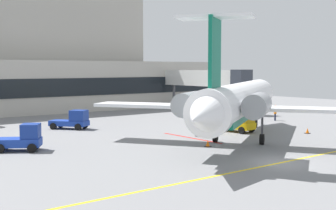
{
  "coord_description": "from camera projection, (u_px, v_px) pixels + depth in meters",
  "views": [
    {
      "loc": [
        -24.74,
        -19.41,
        6.43
      ],
      "look_at": [
        1.49,
        13.84,
        3.0
      ],
      "focal_mm": 48.52,
      "sensor_mm": 36.0,
      "label": 1
    }
  ],
  "objects": [
    {
      "name": "pushback_tractor",
      "position": [
        73.0,
        120.0,
        48.05
      ],
      "size": [
        3.8,
        4.21,
        2.03
      ],
      "color": "#19389E",
      "rests_on": "ground"
    },
    {
      "name": "safety_cone_charlie",
      "position": [
        210.0,
        125.0,
        49.93
      ],
      "size": [
        0.47,
        0.47,
        0.55
      ],
      "color": "orange",
      "rests_on": "ground"
    },
    {
      "name": "terminal_building",
      "position": [
        3.0,
        63.0,
        64.62
      ],
      "size": [
        77.09,
        11.6,
        18.7
      ],
      "color": "#B7B2A8",
      "rests_on": "ground"
    },
    {
      "name": "regional_jet",
      "position": [
        240.0,
        101.0,
        39.33
      ],
      "size": [
        28.15,
        22.45,
        9.85
      ],
      "color": "white",
      "rests_on": "ground"
    },
    {
      "name": "ground",
      "position": [
        276.0,
        163.0,
        30.99
      ],
      "size": [
        120.0,
        120.0,
        0.11
      ],
      "color": "slate"
    },
    {
      "name": "jet_bridge_west",
      "position": [
        207.0,
        79.0,
        68.22
      ],
      "size": [
        2.4,
        17.38,
        6.26
      ],
      "color": "silver",
      "rests_on": "ground"
    },
    {
      "name": "baggage_tug",
      "position": [
        239.0,
        122.0,
        45.67
      ],
      "size": [
        2.42,
        4.09,
        2.41
      ],
      "color": "#E5B20C",
      "rests_on": "ground"
    },
    {
      "name": "belt_loader",
      "position": [
        23.0,
        139.0,
        35.36
      ],
      "size": [
        3.78,
        3.34,
        2.12
      ],
      "color": "#19389E",
      "rests_on": "ground"
    },
    {
      "name": "safety_cone_delta",
      "position": [
        208.0,
        144.0,
        37.31
      ],
      "size": [
        0.47,
        0.47,
        0.55
      ],
      "color": "orange",
      "rests_on": "ground"
    },
    {
      "name": "safety_cone_alpha",
      "position": [
        307.0,
        131.0,
        44.84
      ],
      "size": [
        0.47,
        0.47,
        0.55
      ],
      "color": "orange",
      "rests_on": "ground"
    },
    {
      "name": "marshaller",
      "position": [
        275.0,
        113.0,
        55.93
      ],
      "size": [
        0.62,
        0.68,
        1.9
      ],
      "color": "#191E33",
      "rests_on": "ground"
    },
    {
      "name": "safety_cone_bravo",
      "position": [
        198.0,
        134.0,
        42.93
      ],
      "size": [
        0.47,
        0.47,
        0.55
      ],
      "color": "orange",
      "rests_on": "ground"
    }
  ]
}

